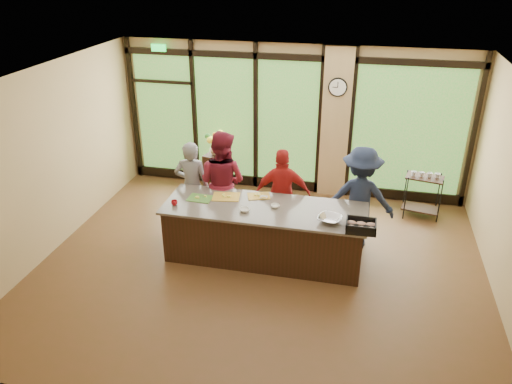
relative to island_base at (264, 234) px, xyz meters
The scene contains 24 objects.
floor 0.53m from the island_base, 90.00° to the right, with size 7.00×7.00×0.00m, color brown.
ceiling 2.58m from the island_base, 90.00° to the right, with size 7.00×7.00×0.00m, color white.
back_wall 2.90m from the island_base, 90.00° to the left, with size 7.00×7.00×0.00m, color tan.
left_wall 3.67m from the island_base, behind, with size 6.00×6.00×0.00m, color tan.
window_wall 2.83m from the island_base, 86.48° to the left, with size 6.90×0.12×3.00m.
island_base is the anchor object (origin of this frame).
countertop 0.46m from the island_base, ahead, with size 3.20×1.10×0.04m, color slate.
wall_clock 3.25m from the island_base, 71.68° to the left, with size 0.36×0.04×0.36m.
cook_left 1.65m from the island_base, 154.77° to the left, with size 0.60×0.40×1.65m, color slate.
cook_midleft 1.28m from the island_base, 140.85° to the left, with size 0.90×0.70×1.86m, color maroon.
cook_midright 0.82m from the island_base, 77.38° to the left, with size 0.96×0.40×1.63m, color #A51B19.
cook_right 1.69m from the island_base, 27.25° to the left, with size 1.14×0.66×1.77m, color #1B233B.
roasting_pan 1.63m from the island_base, 14.66° to the right, with size 0.43×0.33×0.08m, color black.
mixing_bowl 1.19m from the island_base, 12.89° to the right, with size 0.34×0.34×0.08m, color silver.
cutting_board_left 1.19m from the island_base, behind, with size 0.39×0.29×0.01m, color #498430.
cutting_board_center 0.87m from the island_base, 162.71° to the left, with size 0.44×0.33×0.01m, color gold.
cutting_board_right 0.63m from the island_base, 115.91° to the left, with size 0.36×0.27×0.01m, color gold.
prep_bowl_near 0.61m from the island_base, 143.48° to the right, with size 0.16×0.16×0.05m, color white.
prep_bowl_mid 0.53m from the island_base, 11.91° to the left, with size 0.14×0.14×0.04m, color white.
prep_bowl_far 0.59m from the island_base, 104.61° to the left, with size 0.13×0.13×0.03m, color white.
red_ramekin 1.52m from the island_base, behind, with size 0.10×0.10×0.08m, color #A91019.
flower_stand 2.63m from the island_base, 123.81° to the left, with size 0.42×0.42×0.84m, color black.
flower_vase 2.68m from the island_base, 123.81° to the left, with size 0.25×0.25×0.26m, color #967752.
bar_cart 3.29m from the island_base, 38.11° to the left, with size 0.73×0.51×0.91m.
Camera 1 is at (1.41, -6.50, 4.56)m, focal length 35.00 mm.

